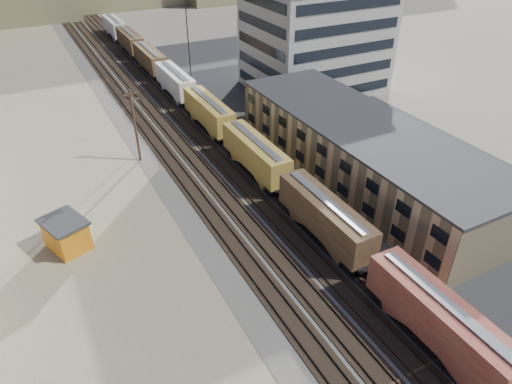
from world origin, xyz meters
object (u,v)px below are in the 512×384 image
utility_pole_north (135,124)px  parked_car_blue (292,102)px  maintenance_shed (66,234)px  parked_car_silver (505,185)px  freight_train (191,95)px

utility_pole_north → parked_car_blue: 29.36m
utility_pole_north → maintenance_shed: 18.92m
utility_pole_north → parked_car_silver: (37.10, -28.01, -4.62)m
freight_train → parked_car_silver: 47.65m
utility_pole_north → parked_car_silver: bearing=-37.0°
maintenance_shed → parked_car_blue: bearing=28.4°
parked_car_silver → parked_car_blue: (-8.92, 34.85, 0.03)m
freight_train → utility_pole_north: utility_pole_north is taller
utility_pole_north → parked_car_blue: (28.18, 6.85, -4.59)m
parked_car_blue → parked_car_silver: bearing=-123.5°
maintenance_shed → parked_car_blue: maintenance_shed is taller
freight_train → parked_car_blue: (15.88, -5.78, -2.09)m
parked_car_silver → parked_car_blue: 35.98m
freight_train → maintenance_shed: 36.17m
parked_car_silver → parked_car_blue: size_ratio=0.92×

